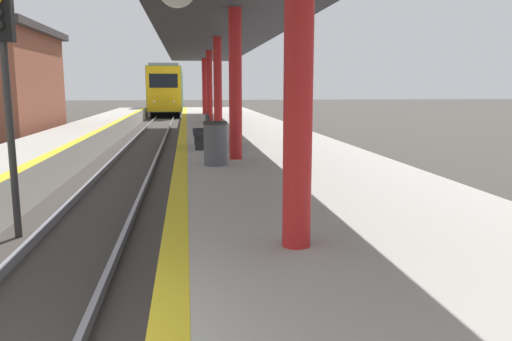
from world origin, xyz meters
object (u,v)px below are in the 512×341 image
(trash_bin, at_px, (215,143))
(signal_near, at_px, (5,63))
(bench, at_px, (203,130))
(train, at_px, (168,90))

(trash_bin, bearing_deg, signal_near, -150.01)
(signal_near, height_order, bench, signal_near)
(trash_bin, distance_m, bench, 3.32)
(signal_near, xyz_separation_m, bench, (3.36, 5.34, -1.57))
(train, distance_m, trash_bin, 41.23)
(trash_bin, bearing_deg, bench, 92.70)
(signal_near, xyz_separation_m, trash_bin, (3.51, 2.03, -1.58))
(train, xyz_separation_m, trash_bin, (2.41, -41.15, -0.95))
(trash_bin, height_order, bench, trash_bin)
(train, xyz_separation_m, signal_near, (-1.11, -43.18, 0.63))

